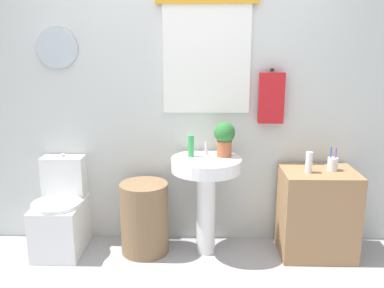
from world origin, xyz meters
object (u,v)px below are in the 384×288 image
(wooden_cabinet, at_px, (317,213))
(potted_plant, at_px, (225,137))
(lotion_bottle, at_px, (309,162))
(toilet, at_px, (62,215))
(toothbrush_cup, at_px, (333,164))
(laundry_hamper, at_px, (145,218))
(soap_bottle, at_px, (191,146))
(pedestal_sink, at_px, (206,181))

(wooden_cabinet, height_order, potted_plant, potted_plant)
(wooden_cabinet, relative_size, lotion_bottle, 4.25)
(toilet, bearing_deg, toothbrush_cup, -0.35)
(toilet, xyz_separation_m, laundry_hamper, (0.68, -0.03, -0.00))
(lotion_bottle, distance_m, toothbrush_cup, 0.21)
(soap_bottle, height_order, potted_plant, potted_plant)
(wooden_cabinet, distance_m, potted_plant, 0.95)
(toilet, bearing_deg, pedestal_sink, -1.62)
(laundry_hamper, relative_size, potted_plant, 2.13)
(potted_plant, bearing_deg, wooden_cabinet, -4.66)
(laundry_hamper, relative_size, pedestal_sink, 0.73)
(pedestal_sink, xyz_separation_m, potted_plant, (0.14, 0.06, 0.34))
(wooden_cabinet, xyz_separation_m, lotion_bottle, (-0.10, -0.04, 0.43))
(pedestal_sink, distance_m, lotion_bottle, 0.80)
(toilet, relative_size, pedestal_sink, 0.98)
(potted_plant, distance_m, lotion_bottle, 0.67)
(toilet, relative_size, toothbrush_cup, 4.15)
(wooden_cabinet, relative_size, potted_plant, 2.54)
(laundry_hamper, height_order, soap_bottle, soap_bottle)
(toilet, bearing_deg, laundry_hamper, -2.79)
(laundry_hamper, xyz_separation_m, potted_plant, (0.63, 0.06, 0.65))
(pedestal_sink, relative_size, soap_bottle, 4.66)
(laundry_hamper, relative_size, lotion_bottle, 3.57)
(wooden_cabinet, bearing_deg, lotion_bottle, -158.11)
(potted_plant, height_order, toothbrush_cup, potted_plant)
(toothbrush_cup, bearing_deg, pedestal_sink, -178.83)
(toilet, height_order, toothbrush_cup, toothbrush_cup)
(pedestal_sink, height_order, wooden_cabinet, pedestal_sink)
(soap_bottle, xyz_separation_m, lotion_bottle, (0.90, -0.09, -0.10))
(pedestal_sink, height_order, toothbrush_cup, toothbrush_cup)
(soap_bottle, height_order, lotion_bottle, soap_bottle)
(laundry_hamper, relative_size, soap_bottle, 3.42)
(lotion_bottle, relative_size, toothbrush_cup, 0.88)
(laundry_hamper, height_order, potted_plant, potted_plant)
(lotion_bottle, bearing_deg, pedestal_sink, 177.05)
(wooden_cabinet, bearing_deg, toilet, 179.07)
(pedestal_sink, bearing_deg, potted_plant, 23.20)
(laundry_hamper, xyz_separation_m, wooden_cabinet, (1.37, 0.00, 0.06))
(toilet, bearing_deg, soap_bottle, 0.92)
(laundry_hamper, distance_m, lotion_bottle, 1.35)
(soap_bottle, bearing_deg, potted_plant, 2.20)
(wooden_cabinet, relative_size, soap_bottle, 4.08)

